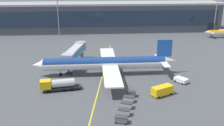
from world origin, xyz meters
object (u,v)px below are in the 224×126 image
(main_airliner, at_px, (106,63))
(pushback_tug, at_px, (181,80))
(baggage_cart_1, at_px, (124,112))
(baggage_cart_4, at_px, (131,93))
(baggage_cart_2, at_px, (126,105))
(baggage_cart_0, at_px, (121,119))
(lavatory_truck, at_px, (162,90))
(fuel_tanker, at_px, (58,85))
(baggage_cart_3, at_px, (129,99))

(main_airliner, bearing_deg, pushback_tug, -20.32)
(baggage_cart_1, xyz_separation_m, baggage_cart_4, (2.86, 9.17, 0.00))
(baggage_cart_4, bearing_deg, baggage_cart_2, -107.31)
(baggage_cart_0, bearing_deg, main_airliner, 93.51)
(main_airliner, relative_size, lavatory_truck, 7.26)
(main_airliner, bearing_deg, fuel_tanker, -141.42)
(baggage_cart_4, bearing_deg, pushback_tug, 25.82)
(lavatory_truck, distance_m, baggage_cart_4, 8.22)
(fuel_tanker, height_order, baggage_cart_4, fuel_tanker)
(main_airliner, distance_m, lavatory_truck, 21.13)
(main_airliner, height_order, pushback_tug, main_airliner)
(baggage_cart_0, bearing_deg, lavatory_truck, 45.23)
(main_airliner, xyz_separation_m, lavatory_truck, (13.72, -15.88, -2.43))
(baggage_cart_1, distance_m, baggage_cart_3, 6.40)
(baggage_cart_0, distance_m, baggage_cart_3, 9.60)
(baggage_cart_3, bearing_deg, lavatory_truck, 17.78)
(baggage_cart_1, bearing_deg, baggage_cart_2, 72.69)
(baggage_cart_2, bearing_deg, pushback_tug, 37.69)
(fuel_tanker, height_order, baggage_cart_2, fuel_tanker)
(main_airliner, height_order, baggage_cart_3, main_airliner)
(main_airliner, bearing_deg, lavatory_truck, -49.17)
(fuel_tanker, distance_m, baggage_cart_4, 19.76)
(baggage_cart_0, bearing_deg, fuel_tanker, 131.77)
(pushback_tug, bearing_deg, fuel_tanker, -175.37)
(pushback_tug, relative_size, baggage_cart_2, 1.48)
(lavatory_truck, xyz_separation_m, baggage_cart_2, (-10.10, -5.99, -0.64))
(pushback_tug, xyz_separation_m, baggage_cart_4, (-16.06, -7.77, -0.07))
(fuel_tanker, distance_m, baggage_cart_3, 19.86)
(main_airliner, relative_size, baggage_cart_2, 15.13)
(main_airliner, relative_size, baggage_cart_0, 15.13)
(main_airliner, relative_size, baggage_cart_4, 15.13)
(pushback_tug, bearing_deg, baggage_cart_2, -142.31)
(baggage_cart_3, bearing_deg, main_airliner, 103.66)
(baggage_cart_4, bearing_deg, fuel_tanker, 165.56)
(baggage_cart_4, bearing_deg, lavatory_truck, -0.84)
(fuel_tanker, bearing_deg, main_airliner, 38.58)
(fuel_tanker, bearing_deg, baggage_cart_0, -48.23)
(main_airliner, relative_size, baggage_cart_3, 15.13)
(main_airliner, xyz_separation_m, baggage_cart_1, (2.67, -24.93, -3.07))
(pushback_tug, distance_m, baggage_cart_3, 20.16)
(fuel_tanker, distance_m, baggage_cart_1, 21.53)
(fuel_tanker, xyz_separation_m, baggage_cart_3, (18.16, -7.98, -0.96))
(baggage_cart_0, relative_size, baggage_cart_1, 1.00)
(main_airliner, relative_size, pushback_tug, 10.19)
(lavatory_truck, bearing_deg, pushback_tug, 45.11)
(fuel_tanker, bearing_deg, baggage_cart_3, -23.71)
(baggage_cart_1, bearing_deg, fuel_tanker, 139.10)
(fuel_tanker, relative_size, baggage_cart_0, 3.70)
(baggage_cart_0, distance_m, baggage_cart_2, 6.40)
(lavatory_truck, height_order, baggage_cart_3, lavatory_truck)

